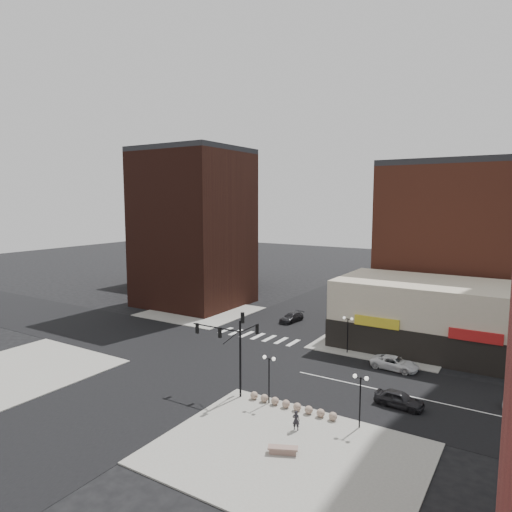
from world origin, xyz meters
The scene contains 21 objects.
ground centered at (0.00, 0.00, 0.00)m, with size 240.00×240.00×0.00m, color black.
road_ew centered at (0.00, 0.00, 0.01)m, with size 200.00×14.00×0.02m, color black.
road_ns centered at (0.00, 0.00, 0.01)m, with size 14.00×200.00×0.02m, color black.
sidewalk_nw centered at (-14.50, 14.50, 0.06)m, with size 15.00×15.00×0.12m, color gray.
sidewalk_ne centered at (14.50, 14.50, 0.06)m, with size 15.00×15.00×0.12m, color gray.
sidewalk_se centered at (16.00, -14.00, 0.06)m, with size 18.00×14.00×0.12m, color gray.
sidewalk_sw centered at (-14.50, -14.50, 0.06)m, with size 15.00×15.00×0.12m, color gray.
building_nw centered at (-19.00, 18.50, 12.50)m, with size 16.00×15.00×25.00m, color #391912.
building_nw_low centered at (-32.00, 34.00, 6.00)m, with size 20.00×18.00×12.00m, color #391912.
building_ne_midrise centered at (19.00, 29.50, 11.00)m, with size 18.00×15.00×22.00m, color brown.
building_ne_row centered at (21.00, 15.00, 3.30)m, with size 24.20×12.20×8.00m.
traffic_signal centered at (7.24, -7.83, 4.96)m, with size 5.59×3.09×7.77m.
street_lamp_se_a centered at (11.00, -8.00, 3.29)m, with size 1.22×0.32×4.16m.
street_lamp_se_b centered at (19.00, -8.00, 3.29)m, with size 1.22×0.32×4.16m.
street_lamp_ne centered at (12.00, 8.00, 3.29)m, with size 1.22×0.32×4.16m.
bollard_row centered at (13.17, -8.00, 0.45)m, with size 8.02×0.67×0.67m.
white_suv centered at (17.92, 5.88, 0.67)m, with size 2.22×4.82×1.34m, color white.
dark_sedan_east centered at (20.59, -2.58, 0.70)m, with size 1.64×4.09×1.39m, color black.
dark_sedan_north centered at (0.30, 16.77, 0.64)m, with size 1.81×4.44×1.29m, color black.
pedestrian centered at (15.06, -10.90, 0.89)m, with size 0.56×0.37×1.54m, color black.
stone_bench centered at (15.76, -14.27, 0.38)m, with size 2.13×1.44×0.48m.
Camera 1 is at (29.71, -40.17, 17.38)m, focal length 32.00 mm.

